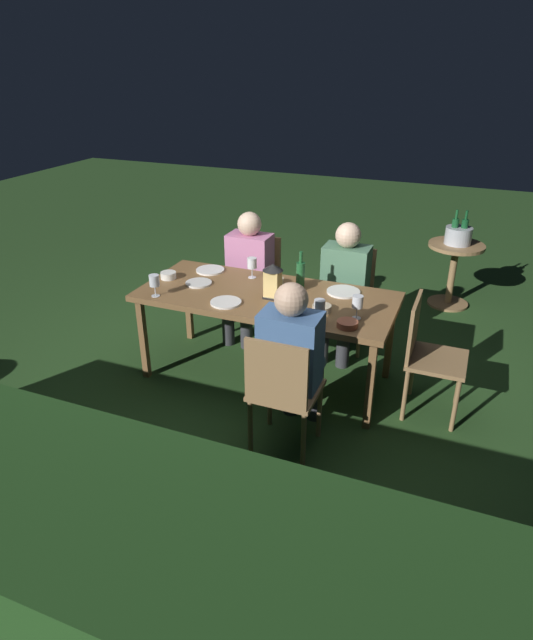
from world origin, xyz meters
The scene contains 26 objects.
ground_plane centered at (0.00, 0.00, 0.00)m, with size 16.00×16.00×0.00m, color #26471E.
dining_table centered at (0.00, 0.00, 0.68)m, with size 1.95×0.86×0.73m.
chair_head_near centered at (-1.22, 0.00, 0.49)m, with size 0.40×0.42×0.87m.
chair_side_left_b centered at (0.44, -0.82, 0.49)m, with size 0.42×0.40×0.87m.
person_in_pink centered at (0.44, -0.63, 0.64)m, with size 0.38×0.47×1.15m.
chair_side_right_a centered at (-0.44, 0.82, 0.49)m, with size 0.42×0.40×0.87m.
person_in_blue centered at (-0.44, 0.63, 0.64)m, with size 0.38×0.47×1.15m.
chair_side_left_a centered at (-0.44, -0.82, 0.49)m, with size 0.42×0.40×0.87m.
person_in_green centered at (-0.44, -0.63, 0.64)m, with size 0.38×0.47×1.15m.
lantern_centerpiece centered at (-0.07, 0.04, 0.88)m, with size 0.15×0.15×0.27m.
green_bottle_on_table centered at (-0.19, -0.23, 0.84)m, with size 0.07×0.07×0.29m.
wine_glass_a centered at (-0.73, 0.16, 0.85)m, with size 0.08×0.08×0.17m.
wine_glass_b centered at (0.24, -0.27, 0.85)m, with size 0.08×0.08×0.17m.
wine_glass_c centered at (0.76, 0.35, 0.85)m, with size 0.08×0.08×0.17m.
wine_glass_d centered at (-0.51, 0.32, 0.85)m, with size 0.08×0.08×0.17m.
plate_a centered at (0.58, 0.01, 0.74)m, with size 0.21×0.21×0.01m, color silver.
plate_b centered at (-0.53, -0.25, 0.74)m, with size 0.25×0.25×0.01m, color white.
plate_c centered at (0.62, -0.28, 0.74)m, with size 0.24×0.24×0.01m, color white.
plate_d centered at (0.21, 0.27, 0.74)m, with size 0.23×0.23×0.01m, color white.
bowl_olives centered at (-0.48, 0.14, 0.76)m, with size 0.14×0.14×0.05m.
bowl_bread centered at (0.86, 0.00, 0.76)m, with size 0.13×0.13×0.05m.
bowl_salad centered at (-0.71, 0.31, 0.75)m, with size 0.14×0.14×0.04m.
bowl_dip centered at (0.00, -0.21, 0.76)m, with size 0.12×0.12×0.05m.
side_table centered at (-1.24, -2.03, 0.44)m, with size 0.55×0.55×0.66m.
ice_bucket centered at (-1.24, -2.03, 0.76)m, with size 0.26×0.26×0.34m.
hedge_backdrop centered at (0.00, 2.54, 0.58)m, with size 4.69×0.73×1.15m, color #1E4219.
Camera 1 is at (-1.41, 3.50, 2.37)m, focal length 30.37 mm.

